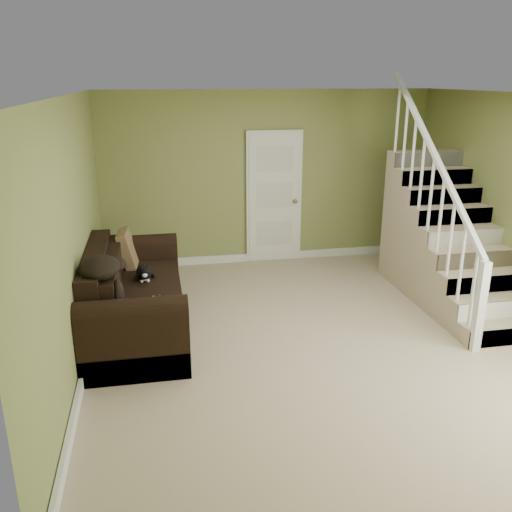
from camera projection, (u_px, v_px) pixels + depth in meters
name	position (u px, v px, depth m)	size (l,w,h in m)	color
floor	(317.00, 336.00, 6.07)	(5.00, 5.50, 0.01)	tan
ceiling	(326.00, 95.00, 5.25)	(5.00, 5.50, 0.01)	white
wall_back	(267.00, 178.00, 8.22)	(5.00, 0.04, 2.60)	olive
wall_front	(465.00, 347.00, 3.10)	(5.00, 0.04, 2.60)	olive
wall_left	(72.00, 237.00, 5.22)	(0.04, 5.50, 2.60)	olive
baseboard_back	(267.00, 256.00, 8.59)	(5.00, 0.04, 0.12)	white
baseboard_left	(88.00, 351.00, 5.61)	(0.04, 5.50, 0.12)	white
door	(274.00, 198.00, 8.29)	(0.86, 0.12, 2.02)	white
staircase	(443.00, 247.00, 7.12)	(1.00, 2.51, 2.82)	tan
sofa	(132.00, 300.00, 6.13)	(1.04, 2.42, 0.96)	black
side_table	(114.00, 274.00, 7.02)	(0.57, 0.57, 0.89)	black
cat	(144.00, 273.00, 6.28)	(0.24, 0.48, 0.23)	black
banana	(155.00, 300.00, 5.68)	(0.06, 0.20, 0.06)	yellow
throw_pillow	(128.00, 249.00, 6.75)	(0.12, 0.47, 0.47)	#452C1B
throw_blanket	(99.00, 268.00, 5.31)	(0.39, 0.52, 0.21)	black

